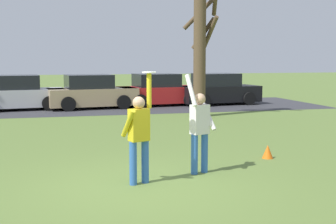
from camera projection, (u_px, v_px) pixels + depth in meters
name	position (u px, v px, depth m)	size (l,w,h in m)	color
ground_plane	(140.00, 186.00, 8.41)	(120.00, 120.00, 0.00)	olive
person_catcher	(139.00, 132.00, 8.49)	(0.58, 0.48, 2.08)	#3366B7
person_defender	(200.00, 126.00, 9.28)	(0.63, 0.56, 2.04)	#3366B7
frisbee_disc	(149.00, 72.00, 8.48)	(0.26, 0.26, 0.02)	white
parked_car_silver	(18.00, 94.00, 20.93)	(4.28, 2.41, 1.59)	#BCBCC1
parked_car_tan	(91.00, 93.00, 21.53)	(4.28, 2.41, 1.59)	tan
parked_car_red	(158.00, 91.00, 22.83)	(4.28, 2.41, 1.59)	red
parked_car_black	(218.00, 90.00, 23.40)	(4.28, 2.41, 1.59)	black
parking_strip	(124.00, 107.00, 22.24)	(19.56, 6.40, 0.01)	#38383D
bare_tree_tall	(201.00, 44.00, 18.28)	(1.37, 1.62, 5.59)	brown
field_cone_orange	(268.00, 152.00, 10.77)	(0.26, 0.26, 0.32)	orange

